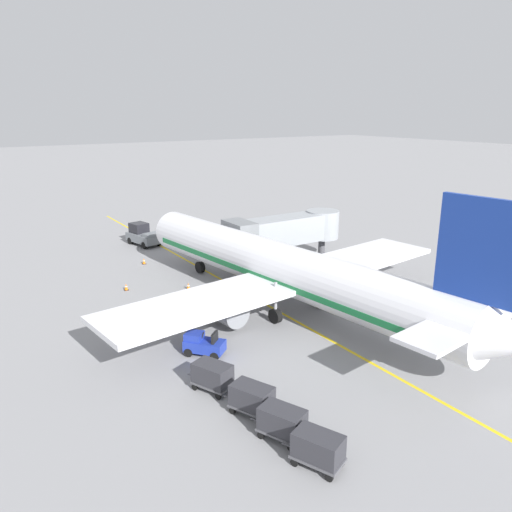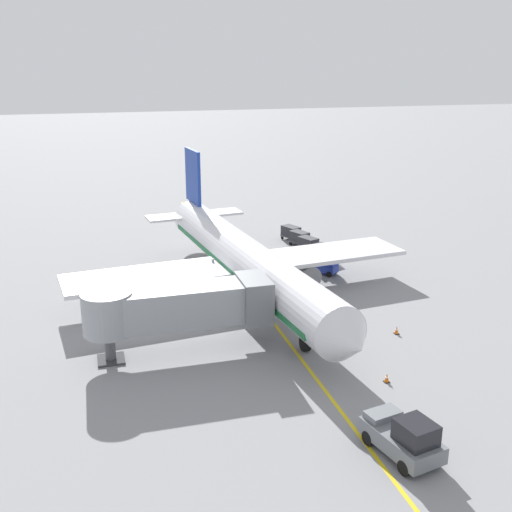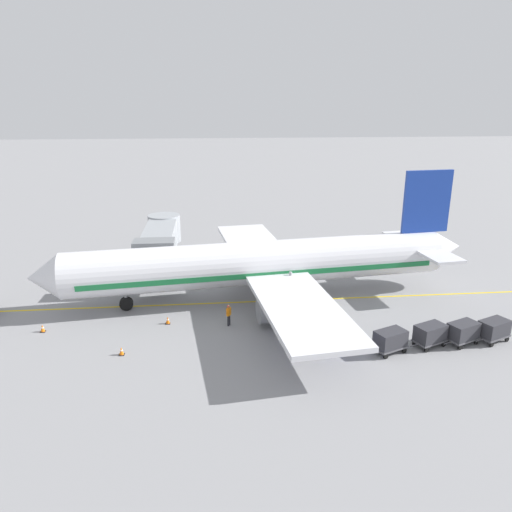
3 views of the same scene
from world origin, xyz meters
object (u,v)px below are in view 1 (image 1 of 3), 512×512
(parked_airliner, at_px, (283,269))
(pushback_tractor, at_px, (143,235))
(safety_cone_nose_left, at_px, (126,287))
(baggage_cart_front, at_px, (212,375))
(safety_cone_wing_tip, at_px, (144,261))
(baggage_cart_third_in_train, at_px, (282,421))
(ground_crew_wing_walker, at_px, (206,297))
(baggage_cart_second_in_train, at_px, (252,397))
(jet_bridge, at_px, (285,230))
(baggage_cart_tail_end, at_px, (318,447))
(baggage_tug_lead, at_px, (203,344))
(safety_cone_nose_right, at_px, (188,286))

(parked_airliner, distance_m, pushback_tractor, 24.28)
(safety_cone_nose_left, bearing_deg, baggage_cart_front, -94.41)
(safety_cone_wing_tip, bearing_deg, safety_cone_nose_left, -122.42)
(baggage_cart_third_in_train, xyz_separation_m, safety_cone_wing_tip, (4.75, 29.93, -0.66))
(baggage_cart_front, distance_m, baggage_cart_third_in_train, 5.55)
(parked_airliner, relative_size, ground_crew_wing_walker, 22.10)
(baggage_cart_front, bearing_deg, baggage_cart_second_in_train, -79.04)
(parked_airliner, relative_size, baggage_cart_front, 12.71)
(pushback_tractor, xyz_separation_m, baggage_cart_front, (-8.19, -31.58, -0.15))
(jet_bridge, bearing_deg, baggage_cart_second_in_train, -130.11)
(baggage_cart_tail_end, bearing_deg, baggage_tug_lead, 86.90)
(safety_cone_nose_right, distance_m, safety_cone_wing_tip, 9.12)
(baggage_cart_second_in_train, bearing_deg, safety_cone_wing_tip, 79.99)
(baggage_cart_third_in_train, relative_size, baggage_cart_tail_end, 1.00)
(safety_cone_nose_right, xyz_separation_m, safety_cone_wing_tip, (-0.49, 9.10, 0.00))
(baggage_cart_third_in_train, bearing_deg, ground_crew_wing_walker, 74.48)
(baggage_tug_lead, bearing_deg, baggage_cart_tail_end, -93.10)
(safety_cone_wing_tip, bearing_deg, parked_airliner, -74.31)
(baggage_cart_tail_end, bearing_deg, safety_cone_nose_left, 88.84)
(baggage_cart_front, relative_size, ground_crew_wing_walker, 1.74)
(parked_airliner, xyz_separation_m, safety_cone_wing_tip, (-4.76, 16.96, -2.90))
(safety_cone_nose_right, bearing_deg, baggage_cart_front, -111.18)
(pushback_tractor, distance_m, safety_cone_nose_right, 16.43)
(jet_bridge, bearing_deg, parked_airliner, -127.32)
(parked_airliner, relative_size, baggage_cart_second_in_train, 12.71)
(safety_cone_nose_left, relative_size, safety_cone_wing_tip, 1.00)
(baggage_cart_tail_end, height_order, ground_crew_wing_walker, ground_crew_wing_walker)
(pushback_tractor, height_order, baggage_tug_lead, pushback_tractor)
(jet_bridge, relative_size, pushback_tractor, 2.66)
(safety_cone_nose_right, height_order, safety_cone_wing_tip, same)
(pushback_tractor, bearing_deg, baggage_cart_tail_end, -100.52)
(baggage_cart_second_in_train, height_order, ground_crew_wing_walker, ground_crew_wing_walker)
(jet_bridge, height_order, baggage_cart_third_in_train, jet_bridge)
(jet_bridge, distance_m, pushback_tractor, 17.56)
(baggage_cart_tail_end, xyz_separation_m, safety_cone_nose_left, (0.52, 25.93, -0.66))
(baggage_cart_third_in_train, relative_size, ground_crew_wing_walker, 1.74)
(jet_bridge, bearing_deg, baggage_tug_lead, -141.07)
(pushback_tractor, height_order, safety_cone_nose_left, pushback_tractor)
(baggage_cart_tail_end, distance_m, safety_cone_nose_left, 25.94)
(jet_bridge, height_order, ground_crew_wing_walker, jet_bridge)
(baggage_tug_lead, relative_size, baggage_cart_second_in_train, 0.91)
(baggage_tug_lead, relative_size, baggage_cart_third_in_train, 0.91)
(baggage_cart_front, relative_size, safety_cone_nose_left, 4.98)
(parked_airliner, bearing_deg, jet_bridge, 52.68)
(baggage_tug_lead, bearing_deg, baggage_cart_third_in_train, -94.89)
(baggage_cart_third_in_train, height_order, baggage_cart_tail_end, same)
(parked_airliner, height_order, baggage_cart_second_in_train, parked_airliner)
(pushback_tractor, relative_size, baggage_tug_lead, 1.77)
(jet_bridge, xyz_separation_m, baggage_cart_third_in_train, (-16.56, -22.22, -2.50))
(parked_airliner, relative_size, safety_cone_nose_right, 63.29)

